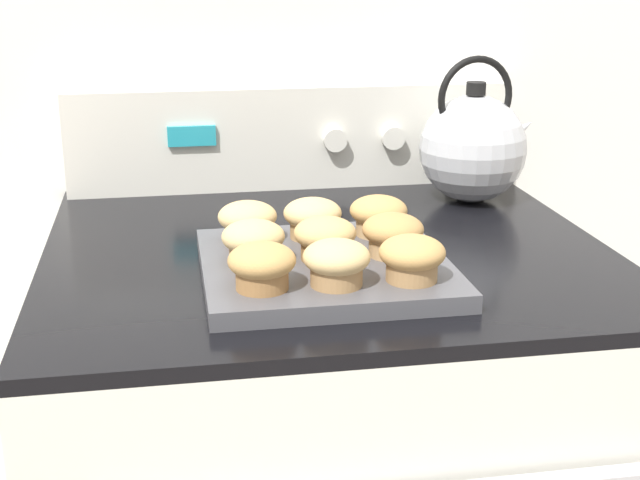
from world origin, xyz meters
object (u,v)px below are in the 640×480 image
object	(u,v)px
muffin_pan	(325,268)
muffin_r0_c1	(337,262)
muffin_r1_c2	(393,234)
muffin_r2_c1	(313,217)
muffin_r0_c0	(262,265)
muffin_r0_c2	(412,257)
muffin_r2_c0	(248,221)
muffin_r1_c0	(253,241)
muffin_r1_c1	(325,238)
tea_kettle	(474,146)
muffin_r2_c2	(378,215)

from	to	relation	value
muffin_pan	muffin_r0_c1	distance (m)	0.10
muffin_r1_c2	muffin_r2_c1	size ratio (longest dim) A/B	1.00
muffin_r0_c0	muffin_r0_c2	size ratio (longest dim) A/B	1.00
muffin_r0_c2	muffin_r2_c1	world-z (taller)	same
muffin_r1_c2	muffin_r2_c0	xyz separation A→B (m)	(-0.17, 0.09, 0.00)
muffin_r0_c0	muffin_r1_c0	xyz separation A→B (m)	(-0.00, 0.09, 0.00)
muffin_r0_c1	muffin_r2_c0	bearing A→B (deg)	115.11
muffin_r1_c0	muffin_r2_c1	bearing A→B (deg)	44.98
muffin_r2_c1	muffin_r1_c1	bearing A→B (deg)	-89.53
muffin_r0_c1	muffin_r1_c1	xyz separation A→B (m)	(0.00, 0.09, 0.00)
muffin_r0_c1	muffin_r0_c2	world-z (taller)	same
muffin_r2_c0	muffin_r0_c1	bearing A→B (deg)	-64.89
muffin_pan	muffin_r0_c1	size ratio (longest dim) A/B	3.92
muffin_r1_c0	tea_kettle	xyz separation A→B (m)	(0.38, 0.30, 0.04)
muffin_r2_c1	tea_kettle	world-z (taller)	tea_kettle
muffin_r0_c1	muffin_r2_c1	xyz separation A→B (m)	(0.00, 0.18, 0.00)
muffin_pan	muffin_r1_c1	distance (m)	0.04
muffin_r1_c2	muffin_r0_c2	bearing A→B (deg)	-90.30
muffin_pan	muffin_r2_c1	xyz separation A→B (m)	(-0.00, 0.09, 0.04)
muffin_pan	muffin_r0_c1	xyz separation A→B (m)	(-0.00, -0.09, 0.04)
muffin_r0_c2	muffin_r1_c0	distance (m)	0.19
muffin_pan	muffin_r0_c1	world-z (taller)	muffin_r0_c1
muffin_r1_c1	muffin_r2_c1	xyz separation A→B (m)	(-0.00, 0.09, 0.00)
muffin_r0_c0	muffin_r2_c1	distance (m)	0.19
muffin_r1_c0	muffin_r1_c1	xyz separation A→B (m)	(0.09, -0.00, 0.00)
muffin_r2_c0	tea_kettle	bearing A→B (deg)	29.67
muffin_r1_c0	muffin_r2_c2	size ratio (longest dim) A/B	1.00
muffin_r0_c0	muffin_r2_c2	xyz separation A→B (m)	(0.17, 0.17, 0.00)
muffin_r0_c1	tea_kettle	size ratio (longest dim) A/B	0.33
muffin_pan	muffin_r2_c1	distance (m)	0.10
muffin_r0_c2	muffin_r1_c1	world-z (taller)	same
muffin_r0_c1	muffin_r1_c1	distance (m)	0.09
tea_kettle	muffin_r1_c1	bearing A→B (deg)	-134.01
muffin_r0_c2	muffin_r1_c0	world-z (taller)	same
muffin_r0_c1	tea_kettle	world-z (taller)	tea_kettle
muffin_r2_c1	muffin_r2_c2	distance (m)	0.09
muffin_r1_c2	muffin_r0_c0	bearing A→B (deg)	-153.15
muffin_r1_c2	tea_kettle	size ratio (longest dim) A/B	0.33
muffin_r1_c2	muffin_r2_c1	distance (m)	0.12
muffin_r1_c2	muffin_r2_c2	xyz separation A→B (m)	(0.00, 0.08, 0.00)
muffin_r0_c0	muffin_r2_c0	xyz separation A→B (m)	(0.00, 0.17, 0.00)
muffin_pan	muffin_r2_c2	world-z (taller)	muffin_r2_c2
muffin_r2_c2	muffin_r1_c1	bearing A→B (deg)	-135.64
muffin_r0_c1	muffin_r2_c2	distance (m)	0.20
muffin_pan	muffin_r1_c2	bearing A→B (deg)	0.68
muffin_r2_c1	tea_kettle	size ratio (longest dim) A/B	0.33
muffin_r0_c0	muffin_pan	bearing A→B (deg)	44.89
muffin_r2_c0	muffin_r2_c2	world-z (taller)	same
muffin_pan	muffin_r2_c2	bearing A→B (deg)	44.43
muffin_pan	muffin_r0_c0	distance (m)	0.13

